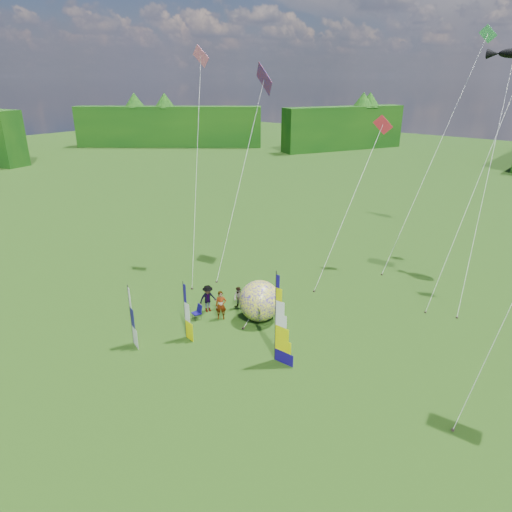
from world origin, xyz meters
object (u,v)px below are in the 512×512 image
Objects in this scene: feather_banner_main at (275,318)px; spectator_a at (221,305)px; side_banner_left at (185,311)px; kite_whale at (489,169)px; spectator_c at (208,299)px; spectator_b at (239,298)px; camp_chair at (196,312)px; spectator_d at (258,295)px; side_banner_far at (131,316)px; bol_inflatable at (260,301)px.

spectator_a is at bearing 164.53° from feather_banner_main.
side_banner_left is 21.68m from kite_whale.
feather_banner_main reaches higher than spectator_c.
camp_chair is (-1.09, -2.74, -0.28)m from spectator_b.
kite_whale is (9.63, 12.13, 7.63)m from spectator_d.
spectator_b is 0.82× the size of spectator_d.
kite_whale is at bearing 68.83° from side_banner_left.
camp_chair is at bearing -108.23° from spectator_b.
kite_whale is at bearing 76.48° from side_banner_far.
camp_chair is at bearing -140.48° from bol_inflatable.
spectator_a is at bearing 83.61° from spectator_d.
kite_whale reaches higher than bol_inflatable.
side_banner_far is 1.92× the size of spectator_d.
spectator_d is (2.72, 7.93, -0.85)m from side_banner_far.
camp_chair is 21.23m from kite_whale.
spectator_d is 17.26m from kite_whale.
side_banner_left reaches higher than spectator_d.
feather_banner_main reaches higher than side_banner_left.
side_banner_far is 5.52m from spectator_c.
side_banner_far is 1.37× the size of bol_inflatable.
side_banner_left is at bearing -133.24° from spectator_a.
side_banner_far is 2.33× the size of spectator_b.
side_banner_far is at bearing -85.51° from camp_chair.
spectator_c is (-1.32, 0.16, -0.03)m from spectator_a.
camp_chair is (-1.14, -1.04, -0.46)m from spectator_a.
bol_inflatable is 2.70× the size of camp_chair.
spectator_b is at bearing 93.46° from side_banner_far.
spectator_b is at bearing 149.22° from feather_banner_main.
kite_whale is (10.47, 14.78, 7.62)m from spectator_a.
spectator_c is 0.11× the size of kite_whale.
spectator_a reaches higher than spectator_d.
spectator_c is at bearing 131.12° from spectator_a.
feather_banner_main reaches higher than spectator_d.
bol_inflatable is 2.44m from spectator_a.
spectator_b reaches higher than camp_chair.
spectator_a is (-1.91, -1.48, -0.35)m from bol_inflatable.
side_banner_far is 8.43m from spectator_d.
spectator_d is (0.90, 0.95, 0.16)m from spectator_b.
feather_banner_main is 6.23m from spectator_d.
feather_banner_main is 0.29× the size of kite_whale.
side_banner_far is at bearing -111.60° from kite_whale.
spectator_a is at bearing -115.28° from kite_whale.
feather_banner_main is at bearing 46.50° from side_banner_far.
side_banner_left is 3.63× the size of camp_chair.
feather_banner_main reaches higher than spectator_a.
side_banner_left reaches higher than spectator_a.
feather_banner_main is at bearing -97.64° from kite_whale.
feather_banner_main is 18.01m from kite_whale.
spectator_c is (-6.65, 1.53, -1.60)m from feather_banner_main.
side_banner_left is 2.28× the size of spectator_b.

